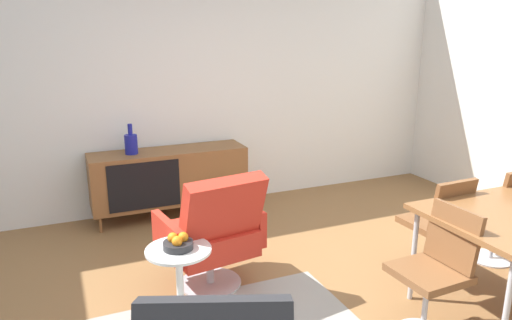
% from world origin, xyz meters
% --- Properties ---
extents(wall_back, '(6.80, 0.12, 2.80)m').
position_xyz_m(wall_back, '(0.00, 2.60, 1.40)').
color(wall_back, white).
rests_on(wall_back, ground_plane).
extents(sideboard, '(1.60, 0.45, 0.72)m').
position_xyz_m(sideboard, '(-0.28, 2.30, 0.44)').
color(sideboard, brown).
rests_on(sideboard, ground_plane).
extents(vase_cobalt, '(0.13, 0.13, 0.30)m').
position_xyz_m(vase_cobalt, '(-0.65, 2.30, 0.83)').
color(vase_cobalt, navy).
rests_on(vase_cobalt, sideboard).
extents(dining_chair_back_left, '(0.41, 0.44, 0.86)m').
position_xyz_m(dining_chair_back_left, '(1.34, 0.16, 0.47)').
color(dining_chair_back_left, brown).
rests_on(dining_chair_back_left, ground_plane).
extents(dining_chair_back_right, '(0.40, 0.42, 0.86)m').
position_xyz_m(dining_chair_back_right, '(2.03, 0.16, 0.47)').
color(dining_chair_back_right, brown).
rests_on(dining_chair_back_right, ground_plane).
extents(dining_chair_near_window, '(0.44, 0.42, 0.86)m').
position_xyz_m(dining_chair_near_window, '(0.79, -0.39, 0.47)').
color(dining_chair_near_window, brown).
rests_on(dining_chair_near_window, ground_plane).
extents(lounge_chair_red, '(0.79, 0.73, 0.95)m').
position_xyz_m(lounge_chair_red, '(-0.32, 0.71, 0.47)').
color(lounge_chair_red, red).
rests_on(lounge_chair_red, ground_plane).
extents(side_table_round, '(0.44, 0.44, 0.52)m').
position_xyz_m(side_table_round, '(-0.65, 0.41, 0.32)').
color(side_table_round, white).
rests_on(side_table_round, ground_plane).
extents(fruit_bowl, '(0.20, 0.20, 0.11)m').
position_xyz_m(fruit_bowl, '(-0.65, 0.41, 0.56)').
color(fruit_bowl, '#262628').
rests_on(fruit_bowl, side_table_round).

